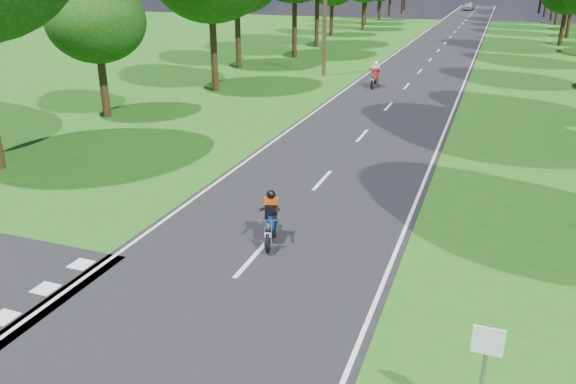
% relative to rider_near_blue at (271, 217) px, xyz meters
% --- Properties ---
extents(ground, '(160.00, 160.00, 0.00)m').
position_rel_rider_near_blue_xyz_m(ground, '(-0.05, -3.14, -0.70)').
color(ground, '#1A5B14').
rests_on(ground, ground).
extents(main_road, '(7.00, 140.00, 0.02)m').
position_rel_rider_near_blue_xyz_m(main_road, '(-0.05, 46.86, -0.69)').
color(main_road, black).
rests_on(main_road, ground).
extents(road_markings, '(7.40, 140.00, 0.01)m').
position_rel_rider_near_blue_xyz_m(road_markings, '(-0.19, 44.98, -0.68)').
color(road_markings, silver).
rests_on(road_markings, main_road).
extents(telegraph_pole, '(1.20, 0.26, 8.00)m').
position_rel_rider_near_blue_xyz_m(telegraph_pole, '(-6.05, 24.86, 3.37)').
color(telegraph_pole, '#382616').
rests_on(telegraph_pole, ground).
extents(road_sign, '(0.45, 0.07, 2.00)m').
position_rel_rider_near_blue_xyz_m(road_sign, '(5.45, -5.16, 0.64)').
color(road_sign, slate).
rests_on(road_sign, ground).
extents(rider_near_blue, '(0.98, 1.72, 1.36)m').
position_rel_rider_near_blue_xyz_m(rider_near_blue, '(0.00, 0.00, 0.00)').
color(rider_near_blue, navy).
rests_on(rider_near_blue, main_road).
extents(rider_far_red, '(0.69, 1.88, 1.55)m').
position_rel_rider_near_blue_xyz_m(rider_far_red, '(-1.89, 21.92, 0.09)').
color(rider_far_red, '#B9280E').
rests_on(rider_far_red, main_road).
extents(distant_car, '(2.22, 4.27, 1.39)m').
position_rel_rider_near_blue_xyz_m(distant_car, '(-1.16, 100.44, 0.01)').
color(distant_car, '#B6B8BD').
rests_on(distant_car, main_road).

